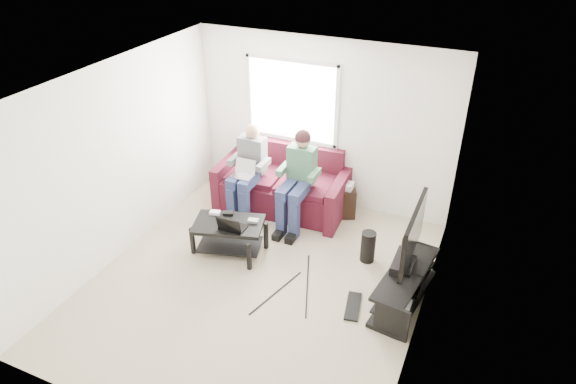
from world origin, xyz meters
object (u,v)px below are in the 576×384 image
(coffee_table, at_px, (229,230))
(tv_stand, at_px, (404,287))
(tv, at_px, (413,235))
(subwoofer, at_px, (368,247))
(sofa, at_px, (283,186))
(end_table, at_px, (345,200))

(coffee_table, relative_size, tv_stand, 0.76)
(tv, height_order, subwoofer, tv)
(sofa, height_order, tv, tv)
(coffee_table, distance_m, end_table, 1.90)
(tv, bearing_deg, subwoofer, 141.82)
(tv, relative_size, end_table, 1.95)
(coffee_table, xyz_separation_m, subwoofer, (1.80, 0.56, -0.12))
(coffee_table, bearing_deg, tv, 1.71)
(coffee_table, bearing_deg, subwoofer, 17.25)
(coffee_table, bearing_deg, sofa, 82.48)
(tv_stand, height_order, tv, tv)
(subwoofer, bearing_deg, sofa, 152.94)
(sofa, bearing_deg, coffee_table, -97.52)
(sofa, distance_m, tv, 2.65)
(coffee_table, relative_size, tv, 0.95)
(sofa, distance_m, tv_stand, 2.65)
(end_table, bearing_deg, subwoofer, -55.97)
(tv, height_order, end_table, tv)
(tv_stand, relative_size, tv, 1.25)
(tv, distance_m, subwoofer, 1.04)
(subwoofer, xyz_separation_m, end_table, (-0.64, 0.95, 0.03))
(sofa, height_order, tv_stand, sofa)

